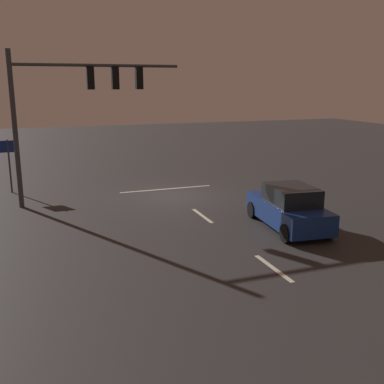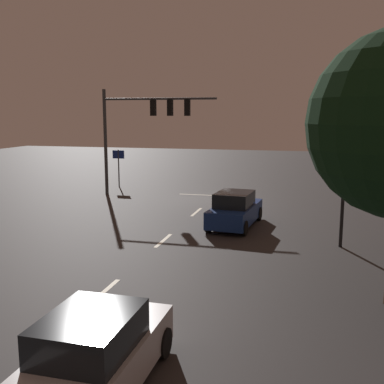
% 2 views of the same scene
% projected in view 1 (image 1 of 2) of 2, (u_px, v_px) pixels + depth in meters
% --- Properties ---
extents(ground_plane, '(80.00, 80.00, 0.00)m').
position_uv_depth(ground_plane, '(174.00, 195.00, 23.04)').
color(ground_plane, '#2D2B2B').
extents(traffic_signal_assembly, '(7.64, 0.47, 6.96)m').
position_uv_depth(traffic_signal_assembly, '(76.00, 95.00, 20.50)').
color(traffic_signal_assembly, '#383A3D').
rests_on(traffic_signal_assembly, ground_plane).
extents(lane_dash_far, '(0.16, 2.20, 0.01)m').
position_uv_depth(lane_dash_far, '(202.00, 216.00, 19.38)').
color(lane_dash_far, beige).
rests_on(lane_dash_far, ground_plane).
extents(lane_dash_mid, '(0.16, 2.20, 0.01)m').
position_uv_depth(lane_dash_mid, '(273.00, 268.00, 13.90)').
color(lane_dash_mid, beige).
rests_on(lane_dash_mid, ground_plane).
extents(stop_bar, '(5.00, 0.16, 0.01)m').
position_uv_depth(stop_bar, '(166.00, 189.00, 24.27)').
color(stop_bar, beige).
rests_on(stop_bar, ground_plane).
extents(car_approaching, '(2.26, 4.50, 1.70)m').
position_uv_depth(car_approaching, '(289.00, 208.00, 17.61)').
color(car_approaching, navy).
rests_on(car_approaching, ground_plane).
extents(route_sign, '(0.90, 0.09, 2.75)m').
position_uv_depth(route_sign, '(9.00, 155.00, 23.05)').
color(route_sign, '#383A3D').
rests_on(route_sign, ground_plane).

